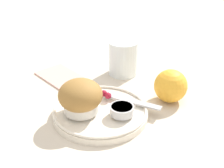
{
  "coord_description": "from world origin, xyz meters",
  "views": [
    {
      "loc": [
        0.41,
        -0.36,
        0.38
      ],
      "look_at": [
        -0.03,
        0.03,
        0.06
      ],
      "focal_mm": 50.0,
      "sensor_mm": 36.0,
      "label": 1
    }
  ],
  "objects_px": {
    "butter_knife": "(124,99)",
    "orange_fruit": "(171,86)",
    "muffin": "(80,97)",
    "juice_glass": "(123,58)"
  },
  "relations": [
    {
      "from": "butter_knife",
      "to": "orange_fruit",
      "type": "bearing_deg",
      "value": 42.86
    },
    {
      "from": "butter_knife",
      "to": "orange_fruit",
      "type": "xyz_separation_m",
      "value": [
        0.05,
        0.1,
        0.02
      ]
    },
    {
      "from": "butter_knife",
      "to": "juice_glass",
      "type": "bearing_deg",
      "value": 115.33
    },
    {
      "from": "muffin",
      "to": "orange_fruit",
      "type": "bearing_deg",
      "value": 68.94
    },
    {
      "from": "muffin",
      "to": "juice_glass",
      "type": "height_order",
      "value": "juice_glass"
    },
    {
      "from": "butter_knife",
      "to": "juice_glass",
      "type": "height_order",
      "value": "juice_glass"
    },
    {
      "from": "orange_fruit",
      "to": "juice_glass",
      "type": "height_order",
      "value": "juice_glass"
    },
    {
      "from": "butter_knife",
      "to": "juice_glass",
      "type": "relative_size",
      "value": 1.8
    },
    {
      "from": "orange_fruit",
      "to": "juice_glass",
      "type": "distance_m",
      "value": 0.17
    },
    {
      "from": "muffin",
      "to": "butter_knife",
      "type": "relative_size",
      "value": 0.55
    }
  ]
}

